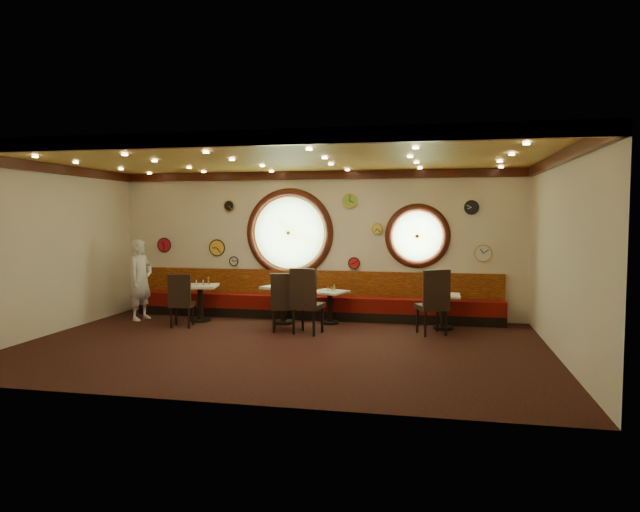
{
  "coord_description": "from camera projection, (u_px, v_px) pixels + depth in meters",
  "views": [
    {
      "loc": [
        2.6,
        -9.26,
        2.22
      ],
      "look_at": [
        0.54,
        0.8,
        1.5
      ],
      "focal_mm": 32.0,
      "sensor_mm": 36.0,
      "label": 1
    }
  ],
  "objects": [
    {
      "name": "wall_clock_2",
      "position": [
        350.0,
        201.0,
        12.29
      ],
      "size": [
        0.3,
        0.03,
        0.3
      ],
      "primitive_type": "cylinder",
      "rotation": [
        1.57,
        0.0,
        0.0
      ],
      "color": "#82B93A",
      "rests_on": "wall_back"
    },
    {
      "name": "condiment_a_pepper",
      "position": [
        203.0,
        282.0,
        11.97
      ],
      "size": [
        0.04,
        0.04,
        0.11
      ],
      "primitive_type": "cylinder",
      "color": "#B7B8BC",
      "rests_on": "table_a"
    },
    {
      "name": "condiment_d_bottle",
      "position": [
        446.0,
        290.0,
        11.18
      ],
      "size": [
        0.05,
        0.05,
        0.17
      ],
      "primitive_type": "cylinder",
      "color": "gold",
      "rests_on": "table_d"
    },
    {
      "name": "wall_front",
      "position": [
        210.0,
        269.0,
        6.68
      ],
      "size": [
        9.0,
        0.02,
        3.2
      ],
      "primitive_type": "cube",
      "color": "#ECE1C5",
      "rests_on": "floor"
    },
    {
      "name": "porthole_left_ring",
      "position": [
        289.0,
        233.0,
        12.6
      ],
      "size": [
        1.61,
        0.03,
        1.61
      ],
      "primitive_type": "torus",
      "rotation": [
        1.57,
        0.0,
        0.0
      ],
      "color": "gold",
      "rests_on": "wall_back"
    },
    {
      "name": "wall_clock_5",
      "position": [
        164.0,
        245.0,
        13.23
      ],
      "size": [
        0.32,
        0.03,
        0.32
      ],
      "primitive_type": "cylinder",
      "rotation": [
        1.57,
        0.0,
        0.0
      ],
      "color": "red",
      "rests_on": "wall_back"
    },
    {
      "name": "wall_clock_3",
      "position": [
        377.0,
        229.0,
        12.21
      ],
      "size": [
        0.22,
        0.03,
        0.22
      ],
      "primitive_type": "cylinder",
      "rotation": [
        1.57,
        0.0,
        0.0
      ],
      "color": "#F2DF50",
      "rests_on": "wall_back"
    },
    {
      "name": "wall_clock_1",
      "position": [
        234.0,
        261.0,
        12.92
      ],
      "size": [
        0.2,
        0.03,
        0.2
      ],
      "primitive_type": "cylinder",
      "rotation": [
        1.57,
        0.0,
        0.0
      ],
      "color": "silver",
      "rests_on": "wall_back"
    },
    {
      "name": "table_c",
      "position": [
        330.0,
        303.0,
        11.74
      ],
      "size": [
        0.8,
        0.8,
        0.68
      ],
      "color": "black",
      "rests_on": "floor"
    },
    {
      "name": "chair_d",
      "position": [
        434.0,
        298.0,
        10.56
      ],
      "size": [
        0.68,
        0.68,
        0.77
      ],
      "rotation": [
        0.0,
        0.0,
        0.4
      ],
      "color": "black",
      "rests_on": "floor"
    },
    {
      "name": "floor",
      "position": [
        280.0,
        346.0,
        9.73
      ],
      "size": [
        9.0,
        6.0,
        0.0
      ],
      "primitive_type": "cube",
      "color": "black",
      "rests_on": "ground"
    },
    {
      "name": "wall_clock_0",
      "position": [
        483.0,
        253.0,
        11.81
      ],
      "size": [
        0.34,
        0.03,
        0.34
      ],
      "primitive_type": "cylinder",
      "rotation": [
        1.57,
        0.0,
        0.0
      ],
      "color": "silver",
      "rests_on": "wall_back"
    },
    {
      "name": "molding_front",
      "position": [
        210.0,
        139.0,
        6.63
      ],
      "size": [
        9.0,
        0.1,
        0.18
      ],
      "primitive_type": "cube",
      "color": "#351109",
      "rests_on": "wall_back"
    },
    {
      "name": "molding_back",
      "position": [
        316.0,
        175.0,
        12.39
      ],
      "size": [
        9.0,
        0.1,
        0.18
      ],
      "primitive_type": "cube",
      "color": "#351109",
      "rests_on": "wall_back"
    },
    {
      "name": "wall_clock_4",
      "position": [
        229.0,
        206.0,
        12.85
      ],
      "size": [
        0.24,
        0.03,
        0.24
      ],
      "primitive_type": "cylinder",
      "rotation": [
        1.57,
        0.0,
        0.0
      ],
      "color": "black",
      "rests_on": "wall_back"
    },
    {
      "name": "waiter",
      "position": [
        141.0,
        280.0,
        12.18
      ],
      "size": [
        0.52,
        0.69,
        1.72
      ],
      "primitive_type": "imported",
      "rotation": [
        0.0,
        0.0,
        1.39
      ],
      "color": "white",
      "rests_on": "floor"
    },
    {
      "name": "condiment_a_bottle",
      "position": [
        209.0,
        281.0,
        12.08
      ],
      "size": [
        0.05,
        0.05,
        0.16
      ],
      "primitive_type": "cylinder",
      "color": "gold",
      "rests_on": "table_a"
    },
    {
      "name": "condiment_d_salt",
      "position": [
        441.0,
        291.0,
        11.21
      ],
      "size": [
        0.04,
        0.04,
        0.1
      ],
      "primitive_type": "cylinder",
      "color": "#BCBCC1",
      "rests_on": "table_d"
    },
    {
      "name": "condiment_c_bottle",
      "position": [
        334.0,
        287.0,
        11.74
      ],
      "size": [
        0.05,
        0.05,
        0.15
      ],
      "primitive_type": "cylinder",
      "color": "gold",
      "rests_on": "table_c"
    },
    {
      "name": "table_a",
      "position": [
        200.0,
        298.0,
        12.03
      ],
      "size": [
        0.83,
        0.83,
        0.77
      ],
      "color": "black",
      "rests_on": "floor"
    },
    {
      "name": "porthole_right_frame",
      "position": [
        417.0,
        236.0,
        12.07
      ],
      "size": [
        1.38,
        0.18,
        1.38
      ],
      "primitive_type": "torus",
      "rotation": [
        1.57,
        0.0,
        0.0
      ],
      "color": "#351109",
      "rests_on": "wall_back"
    },
    {
      "name": "table_b",
      "position": [
        283.0,
        300.0,
        11.77
      ],
      "size": [
        0.91,
        0.91,
        0.78
      ],
      "color": "black",
      "rests_on": "floor"
    },
    {
      "name": "condiment_a_salt",
      "position": [
        197.0,
        282.0,
        12.12
      ],
      "size": [
        0.03,
        0.03,
        0.09
      ],
      "primitive_type": "cylinder",
      "color": "silver",
      "rests_on": "table_a"
    },
    {
      "name": "condiment_c_pepper",
      "position": [
        332.0,
        289.0,
        11.66
      ],
      "size": [
        0.04,
        0.04,
        0.1
      ],
      "primitive_type": "cylinder",
      "color": "#BBBCC0",
      "rests_on": "table_c"
    },
    {
      "name": "condiment_d_pepper",
      "position": [
        447.0,
        292.0,
        11.13
      ],
      "size": [
        0.03,
        0.03,
        0.1
      ],
      "primitive_type": "cylinder",
      "color": "silver",
      "rests_on": "table_d"
    },
    {
      "name": "wall_clock_8",
      "position": [
        472.0,
        207.0,
        11.79
      ],
      "size": [
        0.28,
        0.03,
        0.28
      ],
      "primitive_type": "cylinder",
      "rotation": [
        1.57,
        0.0,
        0.0
      ],
      "color": "black",
      "rests_on": "wall_back"
    },
    {
      "name": "banquette_base",
      "position": [
        314.0,
        314.0,
        12.38
      ],
      "size": [
        8.0,
        0.55,
        0.2
      ],
      "primitive_type": "cube",
      "color": "black",
      "rests_on": "floor"
    },
    {
      "name": "porthole_left_glass",
      "position": [
        290.0,
        233.0,
        12.64
      ],
      "size": [
        1.66,
        0.02,
        1.66
      ],
      "primitive_type": "cylinder",
      "rotation": [
        1.57,
        0.0,
        0.0
      ],
      "color": "#76A965",
      "rests_on": "wall_back"
    },
    {
      "name": "wall_back",
      "position": [
        316.0,
        244.0,
        12.55
      ],
      "size": [
        9.0,
        0.02,
        3.2
      ],
      "primitive_type": "cube",
      "color": "#ECE1C5",
      "rests_on": "floor"
    },
    {
      "name": "condiment_c_salt",
      "position": [
        328.0,
        289.0,
        11.77
      ],
      "size": [
        0.03,
        0.03,
        0.09
      ],
      "primitive_type": "cylinder",
      "color": "silver",
      "rests_on": "table_c"
    },
    {
      "name": "banquette_back",
      "position": [
        316.0,
        283.0,
        12.55
      ],
      "size": [
        8.0,
        0.1,
        0.55
      ],
      "primitive_type": "cube",
      "color": "#620D07",
      "rests_on": "wall_back"
    },
    {
      "name": "condiment_b_salt",
      "position": [
        281.0,
        283.0,
        11.83
      ],
      "size": [
        0.03,
        0.03,
        0.09
      ],
      "primitive_type": "cylinder",
      "color": "silver",
      "rests_on": "table_b"
    },
    {
      "name": "wall_left",
      "position": [
        44.0,
        250.0,
        10.52
      ],
      "size": [
        0.02,
        6.0,
        3.2
      ],
      "primitive_type": "cube",
      "color": "#ECE1C5",
      "rests_on": "floor"
    },
    {
      "name": "chair_a",
      "position": [
        181.0,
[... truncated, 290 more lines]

